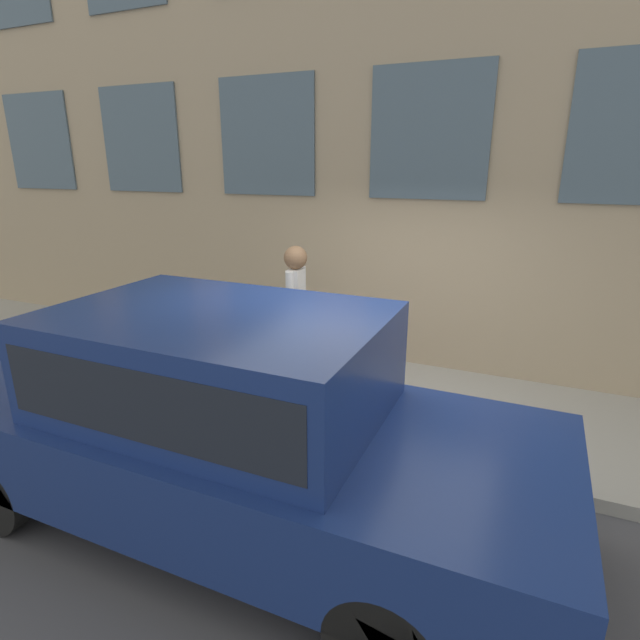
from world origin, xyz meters
name	(u,v)px	position (x,y,z in m)	size (l,w,h in m)	color
ground_plane	(360,456)	(0.00, 0.00, 0.00)	(80.00, 80.00, 0.00)	#47474C
sidewalk	(392,402)	(1.12, 0.00, 0.07)	(2.25, 60.00, 0.13)	#9E9B93
fire_hydrant	(347,381)	(0.50, 0.34, 0.52)	(0.36, 0.47, 0.77)	red
person	(296,303)	(1.05, 1.19, 1.15)	(0.41, 0.27, 1.70)	navy
parked_car_navy_near	(222,412)	(-1.24, 0.69, 0.93)	(1.85, 4.96, 1.73)	black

